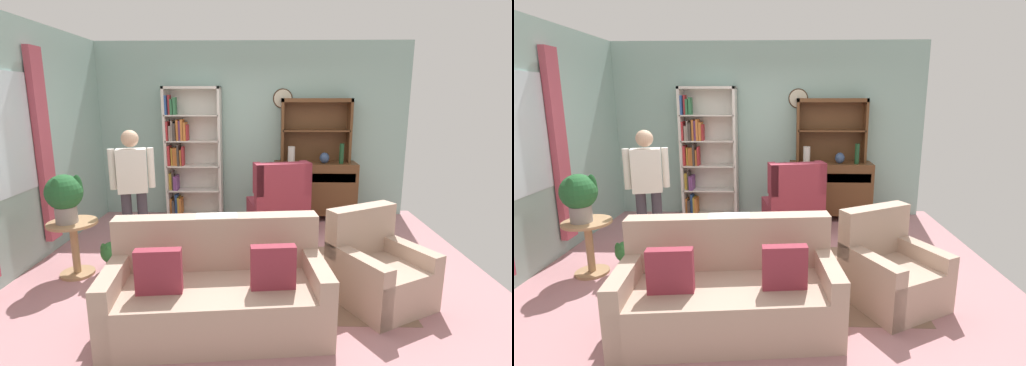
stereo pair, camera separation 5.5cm
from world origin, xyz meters
TOP-DOWN VIEW (x-y plane):
  - ground_plane at (0.00, 0.00)m, footprint 5.40×4.60m
  - wall_back at (0.01, 2.13)m, footprint 5.00×0.09m
  - wall_left at (-2.52, -0.04)m, footprint 0.16×4.20m
  - area_rug at (0.20, -0.30)m, footprint 2.74×1.80m
  - bookshelf at (-1.03, 1.95)m, footprint 0.90×0.30m
  - sideboard at (1.00, 1.86)m, footprint 1.30×0.45m
  - sideboard_hutch at (1.00, 1.97)m, footprint 1.10×0.26m
  - vase_tall at (0.61, 1.78)m, footprint 0.11×0.11m
  - vase_round at (1.13, 1.79)m, footprint 0.15×0.15m
  - bottle_wine at (1.39, 1.77)m, footprint 0.07×0.07m
  - couch_floral at (-0.19, -1.19)m, footprint 1.88×1.04m
  - armchair_floral at (1.29, -0.74)m, footprint 1.03×1.04m
  - wingback_chair at (0.40, 1.22)m, footprint 0.94×0.95m
  - plant_stand at (-1.88, -0.27)m, footprint 0.52×0.52m
  - potted_plant_large at (-1.91, -0.30)m, footprint 0.38×0.38m
  - potted_plant_small at (-1.53, -0.15)m, footprint 0.24×0.24m
  - person_reading at (-1.37, 0.25)m, footprint 0.52×0.29m
  - coffee_table at (-0.07, -0.41)m, footprint 0.80×0.50m
  - book_stack at (-0.17, -0.49)m, footprint 0.20×0.14m

SIDE VIEW (x-z plane):
  - ground_plane at x=0.00m, z-range -0.02..0.00m
  - area_rug at x=0.20m, z-range 0.00..0.01m
  - potted_plant_small at x=-1.53m, z-range 0.03..0.36m
  - armchair_floral at x=1.29m, z-range -0.15..0.73m
  - couch_floral at x=-0.19m, z-range -0.14..0.76m
  - coffee_table at x=-0.07m, z-range 0.14..0.56m
  - plant_stand at x=-1.88m, z-range 0.07..0.69m
  - wingback_chair at x=0.40m, z-range -0.14..0.91m
  - book_stack at x=-0.17m, z-range 0.42..0.51m
  - sideboard at x=1.00m, z-range 0.05..0.97m
  - person_reading at x=-1.37m, z-range 0.13..1.69m
  - potted_plant_large at x=-1.91m, z-range 0.66..1.18m
  - vase_round at x=1.13m, z-range 0.92..1.09m
  - bookshelf at x=-1.03m, z-range 0.00..2.10m
  - vase_tall at x=0.61m, z-range 0.92..1.18m
  - bottle_wine at x=1.39m, z-range 0.92..1.24m
  - wall_left at x=-2.52m, z-range 0.00..2.80m
  - wall_back at x=0.01m, z-range 0.00..2.80m
  - sideboard_hutch at x=1.00m, z-range 1.06..2.06m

